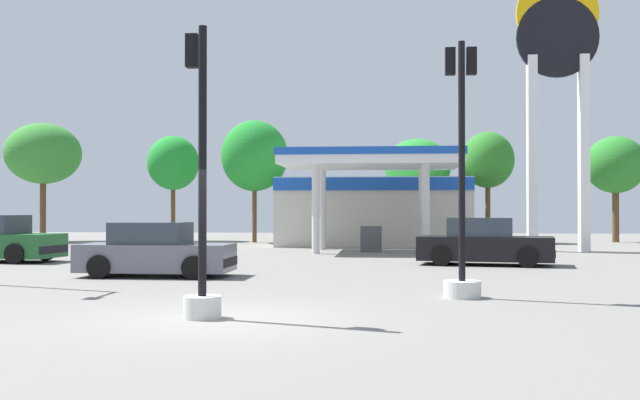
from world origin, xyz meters
TOP-DOWN VIEW (x-y plane):
  - ground_plane at (0.00, 0.00)m, footprint 90.00×90.00m
  - gas_station at (2.07, 25.56)m, footprint 9.43×12.81m
  - station_pole_sign at (10.14, 20.97)m, footprint 3.52×0.56m
  - car_1 at (5.94, 12.64)m, footprint 4.58×2.55m
  - car_2 at (-3.52, 7.58)m, footprint 4.14×1.93m
  - traffic_signal_0 at (4.31, 3.40)m, footprint 0.78×0.78m
  - traffic_signal_1 at (-0.35, 0.04)m, footprint 0.64×0.68m
  - tree_0 at (-16.82, 28.81)m, footprint 4.26×4.26m
  - tree_1 at (-9.60, 30.07)m, footprint 2.98×2.98m
  - tree_2 at (-4.53, 28.43)m, footprint 3.68×3.68m
  - tree_3 at (4.46, 30.29)m, footprint 3.76×3.76m
  - tree_4 at (8.23, 29.27)m, footprint 2.87×2.87m
  - tree_5 at (15.36, 30.49)m, footprint 3.28×3.28m

SIDE VIEW (x-z plane):
  - ground_plane at x=0.00m, z-range 0.00..0.00m
  - car_2 at x=-3.52m, z-range -0.07..1.40m
  - car_1 at x=5.94m, z-range -0.07..1.48m
  - traffic_signal_1 at x=-0.35m, z-range -0.93..3.99m
  - traffic_signal_0 at x=4.31m, z-range -0.94..4.38m
  - gas_station at x=2.07m, z-range -0.20..4.08m
  - tree_3 at x=4.46m, z-range 1.32..7.12m
  - tree_5 at x=15.36m, z-range 1.32..7.20m
  - tree_1 at x=-9.60m, z-range 1.45..7.52m
  - tree_4 at x=8.23m, z-range 1.47..7.52m
  - tree_2 at x=-4.53m, z-range 1.39..8.12m
  - tree_0 at x=-16.82m, z-range 1.61..8.35m
  - station_pole_sign at x=10.14m, z-range 1.52..13.65m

